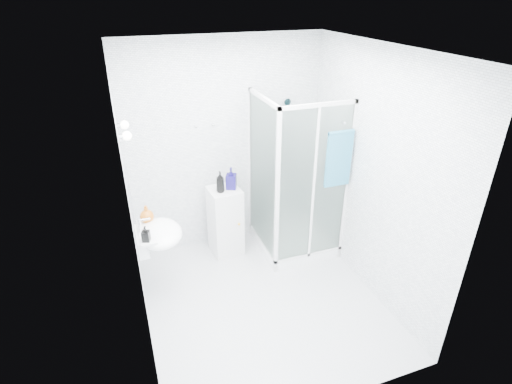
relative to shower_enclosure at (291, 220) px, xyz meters
name	(u,v)px	position (x,y,z in m)	size (l,w,h in m)	color
room	(264,195)	(-0.67, -0.77, 0.85)	(2.40, 2.60, 2.60)	white
shower_enclosure	(291,220)	(0.00, 0.00, 0.00)	(0.90, 0.95, 2.00)	white
wall_basin	(157,234)	(-1.66, -0.32, 0.35)	(0.46, 0.56, 0.35)	white
mirror	(126,174)	(-1.85, -0.32, 1.05)	(0.02, 0.60, 0.70)	white
vanity_lights	(125,130)	(-1.80, -0.32, 1.47)	(0.10, 0.40, 0.08)	silver
wall_hooks	(205,126)	(-0.92, 0.49, 1.17)	(0.23, 0.06, 0.03)	silver
storage_cabinet	(225,221)	(-0.78, 0.25, 0.00)	(0.40, 0.41, 0.89)	silver
hand_towel	(339,157)	(0.34, -0.40, 0.95)	(0.30, 0.04, 0.64)	teal
shampoo_bottle_a	(220,182)	(-0.84, 0.21, 0.57)	(0.10, 0.10, 0.26)	black
shampoo_bottle_b	(231,178)	(-0.69, 0.26, 0.57)	(0.12, 0.12, 0.26)	#130D50
soap_dispenser_orange	(147,214)	(-1.72, -0.14, 0.51)	(0.14, 0.14, 0.18)	#AE5914
soap_dispenser_black	(146,234)	(-1.77, -0.50, 0.49)	(0.07, 0.07, 0.16)	black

